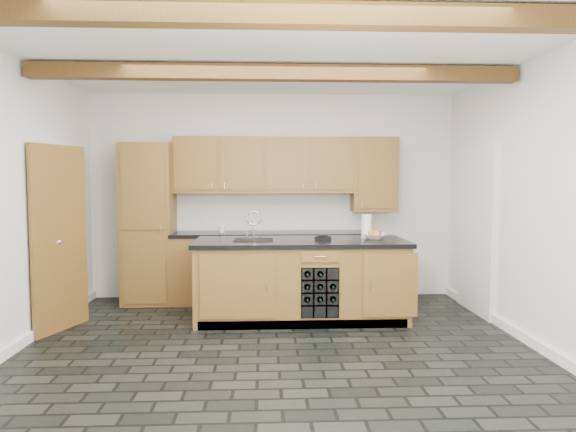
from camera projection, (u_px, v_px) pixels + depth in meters
name	position (u px, v px, depth m)	size (l,w,h in m)	color
ground	(278.00, 356.00, 4.73)	(5.00, 5.00, 0.00)	black
room_shell	(268.00, 190.00, 5.15)	(5.01, 5.00, 5.00)	white
back_cabinetry	(246.00, 228.00, 6.88)	(3.65, 0.62, 2.20)	brown
island	(301.00, 279.00, 5.99)	(2.48, 0.96, 0.93)	brown
faucet	(254.00, 237.00, 5.98)	(0.45, 0.40, 0.34)	black
kitchen_scale	(323.00, 238.00, 5.97)	(0.20, 0.15, 0.06)	black
fruit_bowl	(375.00, 236.00, 6.06)	(0.27, 0.27, 0.07)	silver
fruit_cluster	(375.00, 233.00, 6.05)	(0.16, 0.17, 0.07)	red
paper_towel	(366.00, 226.00, 6.16)	(0.12, 0.12, 0.28)	white
mug	(222.00, 229.00, 6.79)	(0.11, 0.11, 0.10)	white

